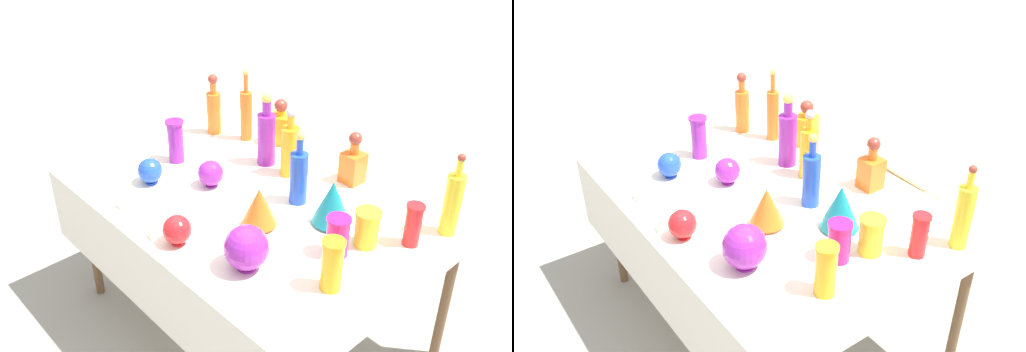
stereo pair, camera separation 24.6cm
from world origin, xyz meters
The scene contains 26 objects.
ground_plane centered at (0.00, 0.00, 0.00)m, with size 40.00×40.00×0.00m, color gray.
display_table centered at (0.00, -0.04, 0.70)m, with size 1.67×1.15×0.76m.
tall_bottle_0 centered at (-0.62, 0.26, 0.90)m, with size 0.07×0.07×0.33m.
tall_bottle_1 centered at (-0.18, 0.24, 0.91)m, with size 0.09×0.09×0.36m.
tall_bottle_2 centered at (-0.44, 0.34, 0.90)m, with size 0.06×0.06×0.38m.
tall_bottle_3 centered at (0.16, 0.10, 0.89)m, with size 0.08×0.08×0.34m.
tall_bottle_4 centered at (0.72, 0.38, 0.90)m, with size 0.07×0.07×0.35m.
tall_bottle_5 centered at (-0.03, 0.24, 0.89)m, with size 0.09×0.09×0.34m.
square_decanter_0 centered at (-0.30, 0.44, 0.86)m, with size 0.13×0.13×0.24m.
square_decanter_1 centered at (0.21, 0.40, 0.86)m, with size 0.09×0.09×0.25m.
slender_vase_0 centered at (0.62, -0.21, 0.87)m, with size 0.08×0.08×0.20m.
slender_vase_1 centered at (0.66, 0.21, 0.86)m, with size 0.07×0.07×0.18m.
slender_vase_2 centered at (0.55, 0.07, 0.84)m, with size 0.10×0.10×0.15m.
slender_vase_3 centered at (0.51, -0.05, 0.85)m, with size 0.09×0.09×0.16m.
slender_vase_4 centered at (-0.50, -0.07, 0.87)m, with size 0.09×0.09×0.21m.
fluted_vase_0 centered at (0.17, -0.14, 0.85)m, with size 0.15×0.15×0.17m.
fluted_vase_1 centered at (0.36, 0.08, 0.86)m, with size 0.16×0.16×0.20m.
round_bowl_0 centered at (0.05, -0.46, 0.82)m, with size 0.11×0.11×0.12m.
round_bowl_1 centered at (0.34, -0.36, 0.85)m, with size 0.17×0.17×0.18m.
round_bowl_2 centered at (-0.20, -0.09, 0.83)m, with size 0.12×0.12×0.13m.
round_bowl_3 centered at (-0.40, -0.28, 0.82)m, with size 0.11×0.11×0.12m.
price_tag_left centered at (-0.07, -0.47, 0.78)m, with size 0.05×0.01×0.03m, color white.
price_tag_center centered at (-0.04, -0.52, 0.78)m, with size 0.05×0.01×0.04m, color white.
price_tag_right centered at (-0.31, -0.49, 0.78)m, with size 0.06×0.01×0.04m, color white.
cardboard_box_behind_left centered at (-0.22, 1.06, 0.13)m, with size 0.40×0.45×0.35m.
cardboard_box_behind_right centered at (0.08, 0.95, 0.15)m, with size 0.50×0.47×0.38m.
Camera 1 is at (1.57, -1.43, 2.11)m, focal length 40.00 mm.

